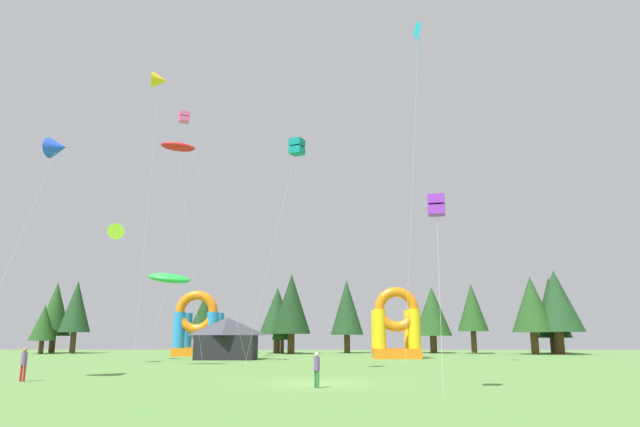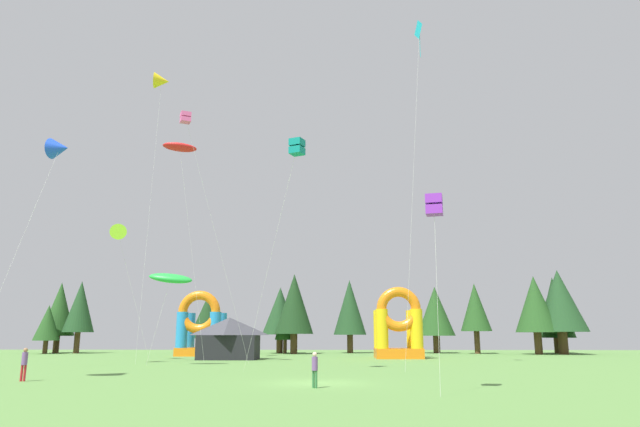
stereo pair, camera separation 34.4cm
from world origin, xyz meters
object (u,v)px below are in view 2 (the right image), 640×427
(person_midfield, at_px, (24,361))
(festival_tent, at_px, (229,338))
(kite_yellow_delta, at_px, (162,81))
(inflatable_yellow_castle, at_px, (398,331))
(kite_green_parafoil, at_px, (171,278))
(kite_lime_delta, at_px, (118,233))
(inflatable_red_slide, at_px, (201,331))
(kite_pink_box, at_px, (186,118))
(kite_cyan_diamond, at_px, (420,33))
(kite_blue_delta, at_px, (60,148))
(kite_purple_box, at_px, (434,205))
(kite_red_parafoil, at_px, (180,147))
(kite_teal_box, at_px, (297,147))
(person_near_camera, at_px, (315,367))

(person_midfield, xyz_separation_m, festival_tent, (5.77, 25.60, 0.98))
(kite_yellow_delta, distance_m, inflatable_yellow_castle, 34.43)
(kite_yellow_delta, bearing_deg, kite_green_parafoil, -60.36)
(kite_lime_delta, relative_size, inflatable_red_slide, 1.76)
(kite_lime_delta, height_order, person_midfield, kite_lime_delta)
(inflatable_yellow_castle, bearing_deg, kite_pink_box, -145.68)
(kite_cyan_diamond, relative_size, kite_blue_delta, 1.53)
(kite_yellow_delta, height_order, inflatable_red_slide, kite_yellow_delta)
(kite_lime_delta, xyz_separation_m, kite_purple_box, (24.96, -27.41, -3.74))
(kite_yellow_delta, xyz_separation_m, kite_pink_box, (4.49, -6.56, -6.60))
(person_midfield, relative_size, inflatable_red_slide, 0.24)
(kite_red_parafoil, distance_m, kite_green_parafoil, 13.35)
(kite_cyan_diamond, relative_size, festival_tent, 4.91)
(inflatable_red_slide, height_order, inflatable_yellow_castle, inflatable_red_slide)
(kite_yellow_delta, distance_m, inflatable_red_slide, 27.31)
(kite_teal_box, bearing_deg, kite_yellow_delta, 134.26)
(person_near_camera, distance_m, inflatable_red_slide, 40.13)
(kite_red_parafoil, relative_size, kite_teal_box, 1.28)
(person_midfield, bearing_deg, inflatable_yellow_castle, 47.78)
(kite_pink_box, relative_size, inflatable_red_slide, 2.94)
(kite_pink_box, bearing_deg, person_midfield, -102.28)
(kite_pink_box, height_order, festival_tent, kite_pink_box)
(inflatable_red_slide, bearing_deg, festival_tent, -60.70)
(kite_red_parafoil, bearing_deg, kite_purple_box, -52.58)
(kite_cyan_diamond, distance_m, kite_blue_delta, 30.46)
(kite_red_parafoil, height_order, person_near_camera, kite_red_parafoil)
(kite_blue_delta, relative_size, kite_green_parafoil, 2.40)
(kite_red_parafoil, xyz_separation_m, kite_pink_box, (1.48, -3.77, 1.32))
(inflatable_red_slide, distance_m, festival_tent, 9.92)
(kite_cyan_diamond, xyz_separation_m, kite_lime_delta, (-27.56, 10.02, -14.62))
(kite_cyan_diamond, bearing_deg, kite_pink_box, 170.78)
(kite_lime_delta, bearing_deg, kite_purple_box, -47.67)
(kite_pink_box, bearing_deg, kite_yellow_delta, 124.40)
(kite_cyan_diamond, distance_m, person_near_camera, 30.71)
(kite_red_parafoil, relative_size, festival_tent, 3.58)
(kite_yellow_delta, height_order, kite_lime_delta, kite_yellow_delta)
(kite_blue_delta, relative_size, person_near_camera, 11.22)
(kite_cyan_diamond, xyz_separation_m, inflatable_red_slide, (-22.17, 22.09, -23.54))
(kite_yellow_delta, height_order, person_near_camera, kite_yellow_delta)
(kite_blue_delta, bearing_deg, kite_yellow_delta, 63.41)
(kite_purple_box, distance_m, kite_blue_delta, 33.01)
(kite_red_parafoil, xyz_separation_m, festival_tent, (3.91, 6.48, -17.16))
(kite_lime_delta, bearing_deg, kite_red_parafoil, -25.70)
(kite_teal_box, distance_m, kite_green_parafoil, 15.29)
(kite_cyan_diamond, distance_m, kite_green_parafoil, 28.13)
(kite_blue_delta, bearing_deg, kite_purple_box, -33.96)
(person_midfield, distance_m, festival_tent, 26.26)
(kite_lime_delta, relative_size, festival_tent, 2.27)
(kite_red_parafoil, bearing_deg, festival_tent, 58.89)
(kite_red_parafoil, relative_size, kite_green_parafoil, 2.68)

